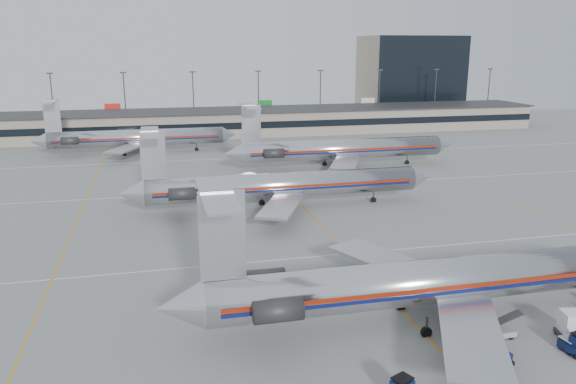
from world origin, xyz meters
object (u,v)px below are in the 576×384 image
object	(u,v)px
jet_foreground	(438,280)
belt_loader	(495,332)
jet_second_row	(278,185)
tug_center	(497,355)
uld_container	(572,325)

from	to	relation	value
jet_foreground	belt_loader	size ratio (longest dim) A/B	12.23
jet_second_row	belt_loader	size ratio (longest dim) A/B	11.65
jet_foreground	belt_loader	xyz separation A→B (m)	(3.07, -3.79, -2.96)
tug_center	uld_container	xyz separation A→B (m)	(7.86, 2.13, 0.31)
tug_center	uld_container	distance (m)	8.15
belt_loader	jet_second_row	bearing A→B (deg)	101.87
uld_container	belt_loader	xyz separation A→B (m)	(-5.75, 1.26, -0.53)
belt_loader	jet_foreground	bearing A→B (deg)	128.30
jet_foreground	jet_second_row	bearing A→B (deg)	99.01
jet_foreground	tug_center	world-z (taller)	jet_foreground
jet_second_row	uld_container	world-z (taller)	jet_second_row
jet_foreground	uld_container	distance (m)	10.45
jet_foreground	uld_container	bearing A→B (deg)	-29.84
jet_foreground	tug_center	distance (m)	7.75
jet_foreground	jet_second_row	world-z (taller)	jet_foreground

